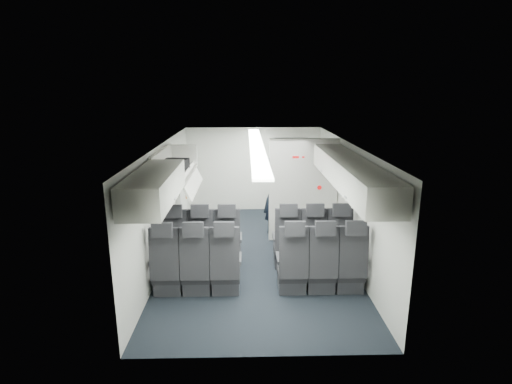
{
  "coord_description": "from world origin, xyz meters",
  "views": [
    {
      "loc": [
        -0.19,
        -7.12,
        3.12
      ],
      "look_at": [
        0.0,
        0.4,
        1.15
      ],
      "focal_mm": 28.0,
      "sensor_mm": 36.0,
      "label": 1
    }
  ],
  "objects_px": {
    "galley_unit": "(291,176)",
    "seat_row_front": "(257,246)",
    "flight_attendant": "(274,195)",
    "carry_on_bag": "(176,166)",
    "seat_row_mid": "(259,268)",
    "boarding_door": "(181,188)"
  },
  "relations": [
    {
      "from": "seat_row_mid",
      "to": "galley_unit",
      "type": "relative_size",
      "value": 1.75
    },
    {
      "from": "seat_row_front",
      "to": "carry_on_bag",
      "type": "bearing_deg",
      "value": 163.54
    },
    {
      "from": "seat_row_mid",
      "to": "carry_on_bag",
      "type": "relative_size",
      "value": 8.09
    },
    {
      "from": "seat_row_mid",
      "to": "boarding_door",
      "type": "relative_size",
      "value": 1.79
    },
    {
      "from": "seat_row_mid",
      "to": "flight_attendant",
      "type": "height_order",
      "value": "flight_attendant"
    },
    {
      "from": "seat_row_mid",
      "to": "galley_unit",
      "type": "height_order",
      "value": "galley_unit"
    },
    {
      "from": "carry_on_bag",
      "to": "galley_unit",
      "type": "bearing_deg",
      "value": 59.85
    },
    {
      "from": "seat_row_front",
      "to": "galley_unit",
      "type": "relative_size",
      "value": 1.75
    },
    {
      "from": "flight_attendant",
      "to": "boarding_door",
      "type": "bearing_deg",
      "value": 104.17
    },
    {
      "from": "galley_unit",
      "to": "flight_attendant",
      "type": "bearing_deg",
      "value": -111.15
    },
    {
      "from": "galley_unit",
      "to": "flight_attendant",
      "type": "height_order",
      "value": "galley_unit"
    },
    {
      "from": "seat_row_mid",
      "to": "boarding_door",
      "type": "xyz_separation_m",
      "value": [
        -1.64,
        2.99,
        0.55
      ]
    },
    {
      "from": "galley_unit",
      "to": "seat_row_front",
      "type": "bearing_deg",
      "value": -106.28
    },
    {
      "from": "boarding_door",
      "to": "carry_on_bag",
      "type": "bearing_deg",
      "value": -82.93
    },
    {
      "from": "seat_row_mid",
      "to": "boarding_door",
      "type": "distance_m",
      "value": 3.45
    },
    {
      "from": "boarding_door",
      "to": "seat_row_front",
      "type": "bearing_deg",
      "value": -51.84
    },
    {
      "from": "seat_row_front",
      "to": "seat_row_mid",
      "type": "xyz_separation_m",
      "value": [
        0.0,
        -0.9,
        0.0
      ]
    },
    {
      "from": "seat_row_mid",
      "to": "galley_unit",
      "type": "distance_m",
      "value": 4.3
    },
    {
      "from": "galley_unit",
      "to": "flight_attendant",
      "type": "relative_size",
      "value": 1.14
    },
    {
      "from": "flight_attendant",
      "to": "carry_on_bag",
      "type": "bearing_deg",
      "value": 148.19
    },
    {
      "from": "seat_row_front",
      "to": "boarding_door",
      "type": "bearing_deg",
      "value": 128.16
    },
    {
      "from": "seat_row_front",
      "to": "galley_unit",
      "type": "xyz_separation_m",
      "value": [
        0.95,
        3.25,
        0.55
      ]
    }
  ]
}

